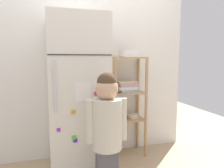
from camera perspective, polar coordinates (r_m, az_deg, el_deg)
The scene contains 6 objects.
ground_plane at distance 2.60m, azimuth -3.47°, elevation -21.44°, with size 6.00×6.00×0.00m, color tan.
kitchen_wall_back at distance 2.67m, azimuth -5.47°, elevation 3.74°, with size 2.51×0.03×2.18m, color silver.
refrigerator at distance 2.30m, azimuth -9.43°, elevation -3.08°, with size 0.60×0.70×1.68m.
child_standing at distance 1.83m, azimuth -1.45°, elevation -10.75°, with size 0.36×0.27×1.12m.
pantry_shelf_unit at distance 2.65m, azimuth 4.25°, elevation -3.54°, with size 0.44×0.29×1.26m.
fruit_bin at distance 2.61m, azimuth 4.79°, elevation 8.21°, with size 0.19×0.19×0.08m.
Camera 1 is at (-0.50, -2.23, 1.24)m, focal length 33.44 mm.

